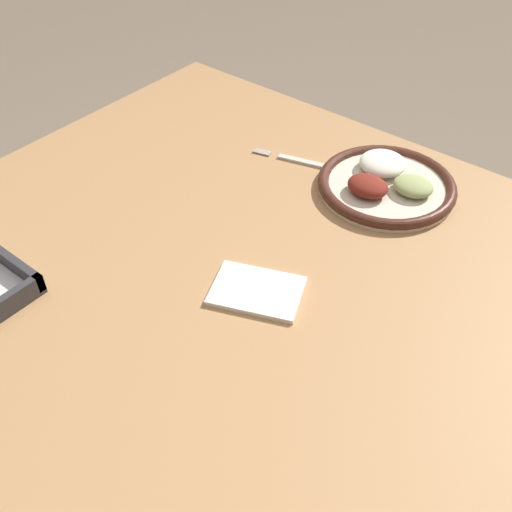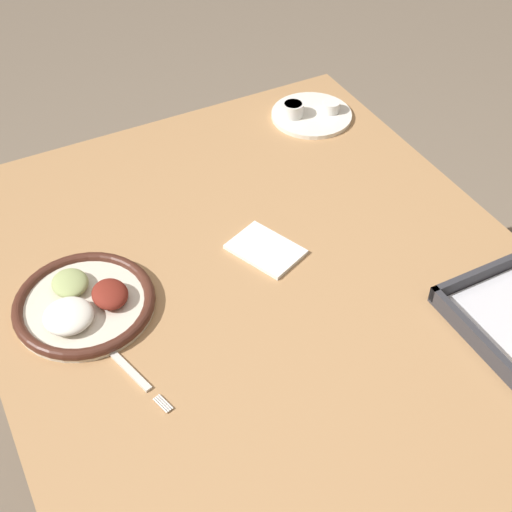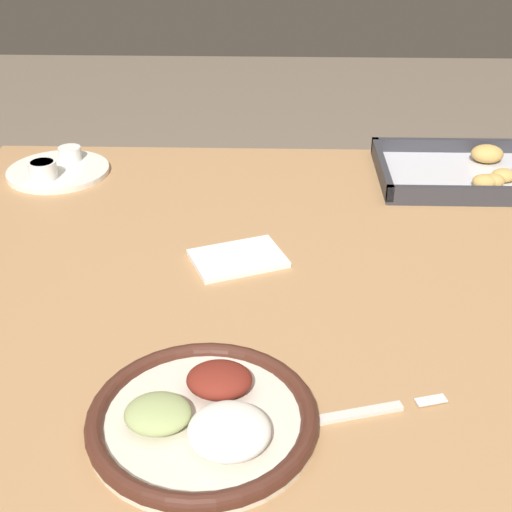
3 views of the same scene
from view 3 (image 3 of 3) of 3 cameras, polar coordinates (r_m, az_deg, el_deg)
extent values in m
cube|color=#AD7F51|center=(1.03, 1.21, -2.17)|extent=(1.12, 0.97, 0.03)
cylinder|color=#AD7F51|center=(1.68, -16.46, -4.37)|extent=(0.06, 0.06, 0.70)
cylinder|color=#AD7F51|center=(1.68, 18.97, -4.88)|extent=(0.06, 0.06, 0.70)
cylinder|color=beige|center=(0.78, -4.53, -13.06)|extent=(0.24, 0.24, 0.01)
torus|color=#472319|center=(0.77, -4.55, -12.73)|extent=(0.25, 0.25, 0.02)
ellipsoid|color=white|center=(0.74, -2.43, -13.80)|extent=(0.09, 0.09, 0.03)
ellipsoid|color=maroon|center=(0.80, -3.20, -9.85)|extent=(0.07, 0.06, 0.03)
ellipsoid|color=#9EAD6B|center=(0.77, -8.11, -12.36)|extent=(0.07, 0.06, 0.02)
cube|color=silver|center=(0.79, 6.07, -12.72)|extent=(0.15, 0.05, 0.00)
cylinder|color=silver|center=(0.82, 13.73, -11.39)|extent=(0.03, 0.01, 0.00)
cylinder|color=silver|center=(0.83, 13.62, -11.23)|extent=(0.03, 0.01, 0.00)
cylinder|color=silver|center=(0.83, 13.51, -11.07)|extent=(0.03, 0.01, 0.00)
cylinder|color=silver|center=(0.83, 13.40, -10.92)|extent=(0.03, 0.01, 0.00)
cylinder|color=white|center=(1.39, -15.67, 6.56)|extent=(0.19, 0.19, 0.01)
cylinder|color=silver|center=(1.35, -16.82, 6.61)|extent=(0.05, 0.05, 0.03)
cylinder|color=#51992D|center=(1.35, -16.90, 7.11)|extent=(0.04, 0.04, 0.01)
cylinder|color=silver|center=(1.42, -14.80, 7.93)|extent=(0.04, 0.04, 0.03)
cylinder|color=#C67F23|center=(1.42, -14.85, 8.29)|extent=(0.04, 0.04, 0.01)
cube|color=#333338|center=(1.38, 16.39, 6.10)|extent=(0.33, 0.24, 0.01)
cube|color=silver|center=(1.38, 16.41, 6.25)|extent=(0.30, 0.22, 0.00)
cube|color=#333338|center=(1.27, 17.59, 4.71)|extent=(0.33, 0.01, 0.03)
cube|color=#333338|center=(1.47, 15.53, 8.49)|extent=(0.33, 0.01, 0.03)
cube|color=#333338|center=(1.34, 9.89, 7.00)|extent=(0.01, 0.24, 0.03)
ellipsoid|color=tan|center=(1.36, 19.07, 6.12)|extent=(0.04, 0.04, 0.02)
ellipsoid|color=tan|center=(1.33, 18.28, 5.76)|extent=(0.04, 0.04, 0.02)
ellipsoid|color=tan|center=(1.44, 17.87, 7.79)|extent=(0.06, 0.05, 0.03)
ellipsoid|color=tan|center=(1.32, 17.68, 5.71)|extent=(0.04, 0.04, 0.02)
cube|color=white|center=(1.06, -1.63, -0.19)|extent=(0.16, 0.14, 0.01)
camera|label=1|loc=(1.46, -19.10, 32.82)|focal=42.00mm
camera|label=2|loc=(0.99, 78.43, 33.50)|focal=50.00mm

